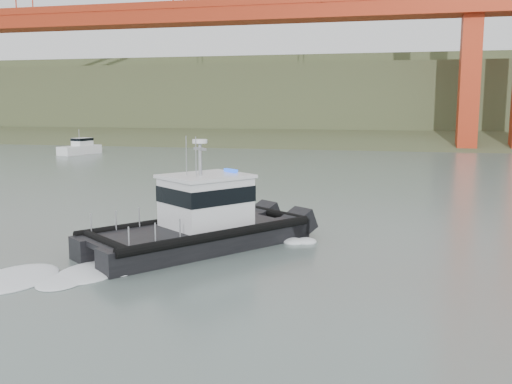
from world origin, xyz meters
TOP-DOWN VIEW (x-y plane):
  - ground at (0.00, 0.00)m, footprint 400.00×400.00m
  - headlands at (0.00, 125.50)m, footprint 500.00×105.36m
  - patrol_boat at (-2.88, 6.14)m, footprint 10.48×11.96m
  - motorboat at (-38.31, 55.18)m, footprint 4.00×7.18m

SIDE VIEW (x-z plane):
  - ground at x=0.00m, z-range 0.00..0.00m
  - motorboat at x=-38.31m, z-range -0.94..2.81m
  - patrol_boat at x=-2.88m, z-range -1.42..4.28m
  - headlands at x=0.00m, z-range -6.52..20.61m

